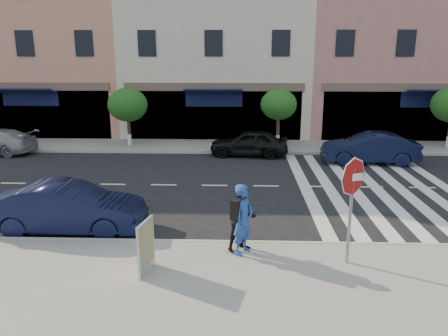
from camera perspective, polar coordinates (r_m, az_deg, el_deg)
ground at (r=13.28m, az=-2.21°, el=-7.41°), size 120.00×120.00×0.00m
sidewalk_near at (r=9.89m, az=-3.85°, el=-15.27°), size 60.00×4.50×0.15m
sidewalk_far at (r=23.79m, az=-0.29°, el=2.87°), size 60.00×3.00×0.15m
building_west_mid at (r=31.65m, az=-21.17°, el=17.52°), size 10.00×9.00×14.00m
building_centre at (r=29.29m, az=-0.83°, el=15.82°), size 11.00×9.00×11.00m
building_east_mid at (r=31.13m, az=22.84°, el=16.50°), size 13.00×9.00×13.00m
street_tree_wb at (r=23.96m, az=-12.47°, el=8.02°), size 2.10×2.10×3.06m
street_tree_c at (r=23.29m, az=7.15°, el=8.19°), size 1.90×1.90×3.04m
stop_sign at (r=10.42m, az=16.44°, el=-2.48°), size 0.87×0.35×2.60m
photographer at (r=10.83m, az=2.53°, el=-6.74°), size 0.71×0.78×1.80m
walker at (r=11.03m, az=2.45°, el=-6.82°), size 0.99×0.94×1.62m
poster_board at (r=10.19m, az=-10.13°, el=-10.20°), size 0.34×0.81×1.24m
car_near_mid at (r=13.34m, az=-19.69°, el=-4.92°), size 4.34×1.52×1.43m
car_far_mid at (r=21.80m, az=3.29°, el=3.30°), size 3.98×1.89×1.32m
car_far_right at (r=21.40m, az=18.48°, el=2.49°), size 4.44×1.75×1.44m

